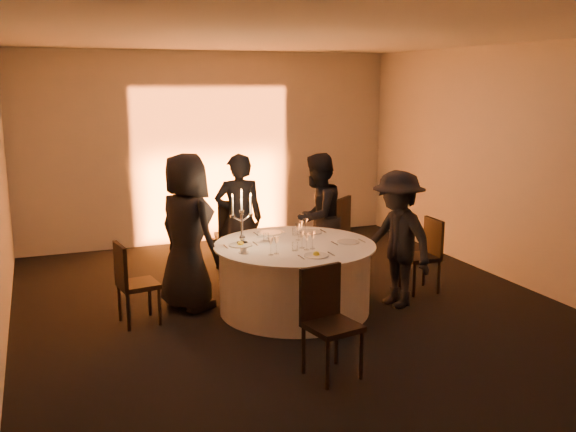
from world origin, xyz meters
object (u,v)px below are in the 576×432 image
object	(u,v)px
chair_left	(131,279)
guest_left	(187,232)
guest_back_left	(239,219)
candelabra	(242,225)
guest_right	(397,239)
chair_right	(425,251)
guest_back_right	(317,217)
banquet_table	(295,277)
coffee_cup	(244,250)
chair_back_left	(234,232)
chair_front	(327,315)
chair_back_right	(334,231)

from	to	relation	value
chair_left	guest_left	distance (m)	0.83
guest_left	guest_back_left	bearing A→B (deg)	-76.15
guest_back_left	candelabra	distance (m)	1.02
guest_right	candelabra	xyz separation A→B (m)	(-1.69, 0.50, 0.20)
chair_left	chair_right	world-z (taller)	chair_right
guest_back_right	banquet_table	bearing A→B (deg)	18.52
coffee_cup	chair_back_left	bearing A→B (deg)	76.63
chair_front	candelabra	size ratio (longest dim) A/B	1.55
guest_back_left	guest_right	bearing A→B (deg)	146.54
chair_left	guest_left	xyz separation A→B (m)	(0.68, 0.29, 0.39)
banquet_table	coffee_cup	size ratio (longest dim) A/B	16.36
guest_back_left	chair_back_right	bearing A→B (deg)	-173.30
banquet_table	chair_back_left	world-z (taller)	chair_back_left
banquet_table	chair_left	bearing A→B (deg)	172.49
chair_back_left	guest_right	size ratio (longest dim) A/B	0.65
guest_back_left	chair_front	bearing A→B (deg)	101.31
chair_back_right	chair_right	size ratio (longest dim) A/B	1.17
guest_left	chair_back_left	bearing A→B (deg)	-64.53
chair_right	guest_back_left	bearing A→B (deg)	-118.00
guest_back_left	chair_back_left	bearing A→B (deg)	-84.09
chair_back_left	guest_right	distance (m)	2.33
guest_left	coffee_cup	xyz separation A→B (m)	(0.45, -0.67, -0.09)
guest_back_left	chair_left	bearing A→B (deg)	45.66
chair_back_right	candelabra	distance (m)	1.79
chair_back_right	guest_left	size ratio (longest dim) A/B	0.59
chair_back_right	chair_front	distance (m)	2.97
chair_right	candelabra	bearing A→B (deg)	-92.70
chair_left	candelabra	bearing A→B (deg)	-98.38
chair_front	chair_back_right	bearing A→B (deg)	52.52
banquet_table	guest_back_right	bearing A→B (deg)	54.26
chair_right	guest_right	size ratio (longest dim) A/B	0.58
guest_back_right	candelabra	xyz separation A→B (m)	(-1.26, -0.78, 0.16)
chair_back_right	guest_back_right	world-z (taller)	guest_back_right
chair_front	guest_left	size ratio (longest dim) A/B	0.54
chair_back_right	coffee_cup	distance (m)	2.05
chair_back_left	candelabra	distance (m)	1.47
guest_back_left	candelabra	bearing A→B (deg)	87.33
banquet_table	chair_back_right	world-z (taller)	chair_back_right
candelabra	chair_back_left	bearing A→B (deg)	77.17
chair_right	guest_back_right	world-z (taller)	guest_back_right
chair_front	guest_back_left	world-z (taller)	guest_back_left
chair_left	guest_left	world-z (taller)	guest_left
chair_back_right	coffee_cup	xyz separation A→B (m)	(-1.63, -1.21, 0.20)
candelabra	coffee_cup	bearing A→B (deg)	-105.36
banquet_table	guest_back_right	distance (m)	1.32
chair_back_left	guest_back_left	world-z (taller)	guest_back_left
chair_back_left	chair_right	xyz separation A→B (m)	(1.97, -1.56, -0.07)
guest_back_right	coffee_cup	xyz separation A→B (m)	(-1.36, -1.15, -0.02)
guest_back_right	coffee_cup	distance (m)	1.78
chair_right	chair_front	xyz separation A→B (m)	(-2.08, -1.63, 0.04)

